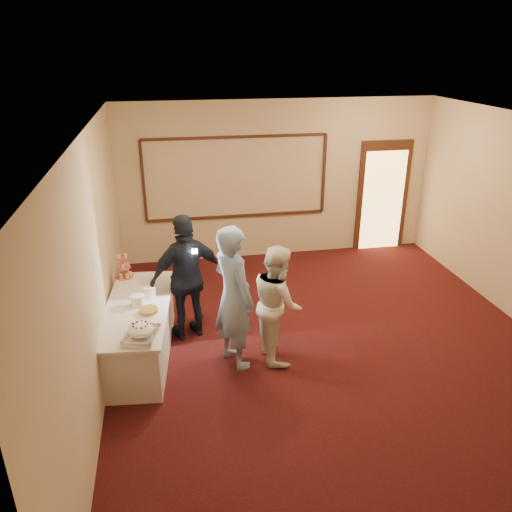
{
  "coord_description": "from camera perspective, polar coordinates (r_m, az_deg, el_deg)",
  "views": [
    {
      "loc": [
        -2.12,
        -5.55,
        3.91
      ],
      "look_at": [
        -0.93,
        0.79,
        1.15
      ],
      "focal_mm": 35.0,
      "sensor_mm": 36.0,
      "label": 1
    }
  ],
  "objects": [
    {
      "name": "cupcake_stand",
      "position": [
        7.47,
        -14.91,
        -1.34
      ],
      "size": [
        0.27,
        0.27,
        0.4
      ],
      "color": "#D9443F",
      "rests_on": "buffet_table"
    },
    {
      "name": "tart",
      "position": [
        6.48,
        -12.17,
        -6.15
      ],
      "size": [
        0.28,
        0.28,
        0.06
      ],
      "color": "white",
      "rests_on": "buffet_table"
    },
    {
      "name": "pavlova_tray",
      "position": [
        5.95,
        -13.0,
        -8.49
      ],
      "size": [
        0.45,
        0.55,
        0.18
      ],
      "color": "silver",
      "rests_on": "buffet_table"
    },
    {
      "name": "floor",
      "position": [
        7.12,
        8.73,
        -10.49
      ],
      "size": [
        7.0,
        7.0,
        0.0
      ],
      "primitive_type": "plane",
      "color": "black",
      "rests_on": "ground"
    },
    {
      "name": "room_walls",
      "position": [
        6.24,
        9.85,
        5.21
      ],
      "size": [
        6.04,
        7.04,
        3.02
      ],
      "color": "beige",
      "rests_on": "floor"
    },
    {
      "name": "doorway",
      "position": [
        10.36,
        14.27,
        6.6
      ],
      "size": [
        1.05,
        0.07,
        2.2
      ],
      "color": "#361C10",
      "rests_on": "floor"
    },
    {
      "name": "man",
      "position": [
        6.31,
        -2.6,
        -4.74
      ],
      "size": [
        0.73,
        0.83,
        1.93
      ],
      "primitive_type": "imported",
      "rotation": [
        0.0,
        0.0,
        2.04
      ],
      "color": "#8AAFDD",
      "rests_on": "floor"
    },
    {
      "name": "plate_stack_b",
      "position": [
        6.86,
        -12.06,
        -3.95
      ],
      "size": [
        0.18,
        0.18,
        0.15
      ],
      "color": "white",
      "rests_on": "buffet_table"
    },
    {
      "name": "buffet_table",
      "position": [
        6.87,
        -13.14,
        -8.38
      ],
      "size": [
        1.03,
        2.18,
        0.77
      ],
      "color": "silver",
      "rests_on": "floor"
    },
    {
      "name": "guest",
      "position": [
        6.98,
        -7.84,
        -2.47
      ],
      "size": [
        1.16,
        0.76,
        1.84
      ],
      "primitive_type": "imported",
      "rotation": [
        0.0,
        0.0,
        3.46
      ],
      "color": "black",
      "rests_on": "floor"
    },
    {
      "name": "wall_molding",
      "position": [
        9.41,
        -2.25,
        8.93
      ],
      "size": [
        3.45,
        0.04,
        1.55
      ],
      "color": "#361C10",
      "rests_on": "room_walls"
    },
    {
      "name": "plate_stack_a",
      "position": [
        6.66,
        -13.34,
        -4.95
      ],
      "size": [
        0.17,
        0.17,
        0.15
      ],
      "color": "white",
      "rests_on": "buffet_table"
    },
    {
      "name": "camera_flash",
      "position": [
        6.62,
        -7.05,
        0.53
      ],
      "size": [
        0.08,
        0.05,
        0.05
      ],
      "primitive_type": "cube",
      "rotation": [
        0.0,
        0.0,
        0.23
      ],
      "color": "white",
      "rests_on": "guest"
    },
    {
      "name": "woman",
      "position": [
        6.53,
        2.46,
        -5.37
      ],
      "size": [
        0.65,
        0.81,
        1.59
      ],
      "primitive_type": "imported",
      "rotation": [
        0.0,
        0.0,
        1.63
      ],
      "color": "white",
      "rests_on": "floor"
    }
  ]
}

